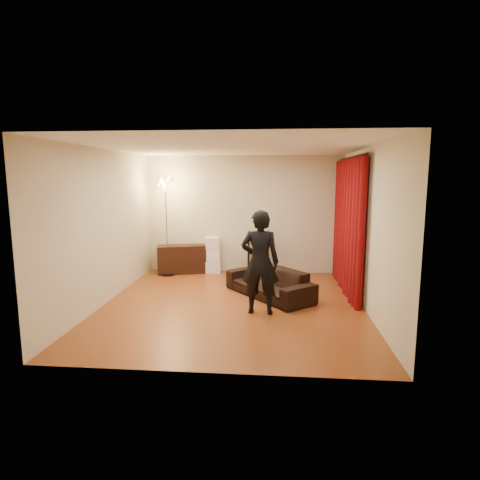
# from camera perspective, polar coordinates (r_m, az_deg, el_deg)

# --- Properties ---
(floor) EXTENTS (5.00, 5.00, 0.00)m
(floor) POSITION_cam_1_polar(r_m,az_deg,el_deg) (7.13, -1.02, -9.13)
(floor) COLOR brown
(floor) RESTS_ON ground
(ceiling) EXTENTS (5.00, 5.00, 0.00)m
(ceiling) POSITION_cam_1_polar(r_m,az_deg,el_deg) (6.79, -1.09, 13.06)
(ceiling) COLOR white
(ceiling) RESTS_ON ground
(wall_back) EXTENTS (5.00, 0.00, 5.00)m
(wall_back) POSITION_cam_1_polar(r_m,az_deg,el_deg) (9.31, 0.58, 3.64)
(wall_back) COLOR beige
(wall_back) RESTS_ON ground
(wall_front) EXTENTS (5.00, 0.00, 5.00)m
(wall_front) POSITION_cam_1_polar(r_m,az_deg,el_deg) (4.39, -4.52, -2.46)
(wall_front) COLOR beige
(wall_front) RESTS_ON ground
(wall_left) EXTENTS (0.00, 5.00, 5.00)m
(wall_left) POSITION_cam_1_polar(r_m,az_deg,el_deg) (7.41, -18.63, 1.80)
(wall_left) COLOR beige
(wall_left) RESTS_ON ground
(wall_right) EXTENTS (0.00, 5.00, 5.00)m
(wall_right) POSITION_cam_1_polar(r_m,az_deg,el_deg) (6.96, 17.69, 1.40)
(wall_right) COLOR beige
(wall_right) RESTS_ON ground
(curtain_rod) EXTENTS (0.04, 2.65, 0.04)m
(curtain_rod) POSITION_cam_1_polar(r_m,az_deg,el_deg) (8.00, 15.63, 11.26)
(curtain_rod) COLOR black
(curtain_rod) RESTS_ON wall_right
(curtain) EXTENTS (0.22, 2.65, 2.55)m
(curtain) POSITION_cam_1_polar(r_m,az_deg,el_deg) (8.04, 15.10, 1.95)
(curtain) COLOR #6C0607
(curtain) RESTS_ON ground
(sofa) EXTENTS (1.74, 1.88, 0.54)m
(sofa) POSITION_cam_1_polar(r_m,az_deg,el_deg) (7.54, 4.15, -6.01)
(sofa) COLOR black
(sofa) RESTS_ON ground
(person) EXTENTS (0.64, 0.44, 1.70)m
(person) POSITION_cam_1_polar(r_m,az_deg,el_deg) (6.49, 2.86, -3.18)
(person) COLOR black
(person) RESTS_ON ground
(media_cabinet) EXTENTS (1.19, 0.71, 0.65)m
(media_cabinet) POSITION_cam_1_polar(r_m,az_deg,el_deg) (9.41, -8.27, -2.71)
(media_cabinet) COLOR black
(media_cabinet) RESTS_ON ground
(storage_boxes) EXTENTS (0.35, 0.29, 0.84)m
(storage_boxes) POSITION_cam_1_polar(r_m,az_deg,el_deg) (9.33, -3.82, -2.13)
(storage_boxes) COLOR white
(storage_boxes) RESTS_ON ground
(wire_shelf) EXTENTS (0.46, 0.33, 1.00)m
(wire_shelf) POSITION_cam_1_polar(r_m,az_deg,el_deg) (9.18, 2.62, -1.80)
(wire_shelf) COLOR black
(wire_shelf) RESTS_ON ground
(floor_lamp) EXTENTS (0.52, 0.52, 2.23)m
(floor_lamp) POSITION_cam_1_polar(r_m,az_deg,el_deg) (9.13, -10.42, 1.89)
(floor_lamp) COLOR silver
(floor_lamp) RESTS_ON ground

